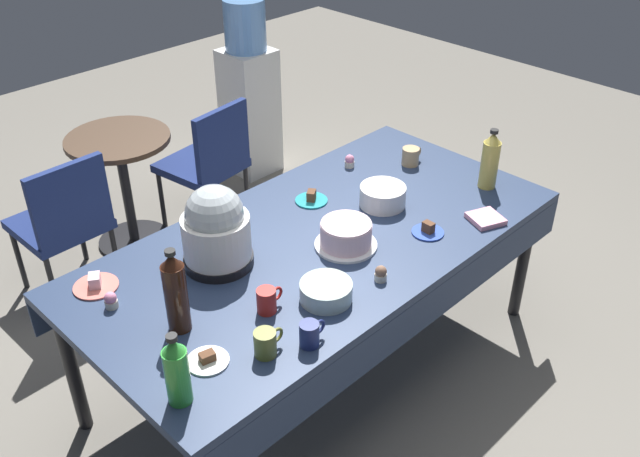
# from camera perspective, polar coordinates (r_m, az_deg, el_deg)

# --- Properties ---
(ground) EXTENTS (9.00, 9.00, 0.00)m
(ground) POSITION_cam_1_polar(r_m,az_deg,el_deg) (3.54, 0.00, -10.92)
(ground) COLOR slate
(potluck_table) EXTENTS (2.20, 1.10, 0.75)m
(potluck_table) POSITION_cam_1_polar(r_m,az_deg,el_deg) (3.10, 0.00, -1.73)
(potluck_table) COLOR navy
(potluck_table) RESTS_ON ground
(frosted_layer_cake) EXTENTS (0.27, 0.27, 0.12)m
(frosted_layer_cake) POSITION_cam_1_polar(r_m,az_deg,el_deg) (2.98, 2.13, -0.54)
(frosted_layer_cake) COLOR silver
(frosted_layer_cake) RESTS_ON potluck_table
(slow_cooker) EXTENTS (0.29, 0.29, 0.36)m
(slow_cooker) POSITION_cam_1_polar(r_m,az_deg,el_deg) (2.85, -8.49, -0.09)
(slow_cooker) COLOR black
(slow_cooker) RESTS_ON potluck_table
(glass_salad_bowl) EXTENTS (0.21, 0.21, 0.07)m
(glass_salad_bowl) POSITION_cam_1_polar(r_m,az_deg,el_deg) (2.70, 0.49, -5.16)
(glass_salad_bowl) COLOR #B2C6BC
(glass_salad_bowl) RESTS_ON potluck_table
(ceramic_snack_bowl) EXTENTS (0.22, 0.22, 0.10)m
(ceramic_snack_bowl) POSITION_cam_1_polar(r_m,az_deg,el_deg) (3.29, 5.13, 2.66)
(ceramic_snack_bowl) COLOR silver
(ceramic_snack_bowl) RESTS_ON potluck_table
(dessert_plate_cobalt) EXTENTS (0.14, 0.14, 0.05)m
(dessert_plate_cobalt) POSITION_cam_1_polar(r_m,az_deg,el_deg) (3.13, 8.80, -0.17)
(dessert_plate_cobalt) COLOR #2D4CB2
(dessert_plate_cobalt) RESTS_ON potluck_table
(dessert_plate_white) EXTENTS (0.15, 0.15, 0.04)m
(dessert_plate_white) POSITION_cam_1_polar(r_m,az_deg,el_deg) (2.49, -9.15, -10.53)
(dessert_plate_white) COLOR white
(dessert_plate_white) RESTS_ON potluck_table
(dessert_plate_coral) EXTENTS (0.18, 0.18, 0.06)m
(dessert_plate_coral) POSITION_cam_1_polar(r_m,az_deg,el_deg) (2.91, -17.84, -4.35)
(dessert_plate_coral) COLOR #E07266
(dessert_plate_coral) RESTS_ON potluck_table
(dessert_plate_teal) EXTENTS (0.16, 0.16, 0.06)m
(dessert_plate_teal) POSITION_cam_1_polar(r_m,az_deg,el_deg) (3.32, -0.71, 2.45)
(dessert_plate_teal) COLOR teal
(dessert_plate_teal) RESTS_ON potluck_table
(cupcake_cocoa) EXTENTS (0.05, 0.05, 0.07)m
(cupcake_cocoa) POSITION_cam_1_polar(r_m,az_deg,el_deg) (2.78, -16.70, -5.64)
(cupcake_cocoa) COLOR beige
(cupcake_cocoa) RESTS_ON potluck_table
(cupcake_mint) EXTENTS (0.05, 0.05, 0.07)m
(cupcake_mint) POSITION_cam_1_polar(r_m,az_deg,el_deg) (3.19, -9.09, 0.94)
(cupcake_mint) COLOR beige
(cupcake_mint) RESTS_ON potluck_table
(cupcake_lemon) EXTENTS (0.05, 0.05, 0.07)m
(cupcake_lemon) POSITION_cam_1_polar(r_m,az_deg,el_deg) (3.62, 2.43, 5.51)
(cupcake_lemon) COLOR beige
(cupcake_lemon) RESTS_ON potluck_table
(cupcake_vanilla) EXTENTS (0.05, 0.05, 0.07)m
(cupcake_vanilla) POSITION_cam_1_polar(r_m,az_deg,el_deg) (2.81, 4.98, -3.69)
(cupcake_vanilla) COLOR beige
(cupcake_vanilla) RESTS_ON potluck_table
(soda_bottle_cola) EXTENTS (0.09, 0.09, 0.35)m
(soda_bottle_cola) POSITION_cam_1_polar(r_m,az_deg,el_deg) (2.54, -11.69, -5.17)
(soda_bottle_cola) COLOR #33190F
(soda_bottle_cola) RESTS_ON potluck_table
(soda_bottle_ginger_ale) EXTENTS (0.09, 0.09, 0.31)m
(soda_bottle_ginger_ale) POSITION_cam_1_polar(r_m,az_deg,el_deg) (3.49, 13.70, 5.40)
(soda_bottle_ginger_ale) COLOR gold
(soda_bottle_ginger_ale) RESTS_ON potluck_table
(soda_bottle_lime_soda) EXTENTS (0.08, 0.08, 0.28)m
(soda_bottle_lime_soda) POSITION_cam_1_polar(r_m,az_deg,el_deg) (2.29, -11.61, -11.33)
(soda_bottle_lime_soda) COLOR green
(soda_bottle_lime_soda) RESTS_ON potluck_table
(coffee_mug_tan) EXTENTS (0.13, 0.09, 0.09)m
(coffee_mug_tan) POSITION_cam_1_polar(r_m,az_deg,el_deg) (3.67, 7.42, 5.87)
(coffee_mug_tan) COLOR tan
(coffee_mug_tan) RESTS_ON potluck_table
(coffee_mug_navy) EXTENTS (0.11, 0.07, 0.10)m
(coffee_mug_navy) POSITION_cam_1_polar(r_m,az_deg,el_deg) (2.50, -0.82, -8.59)
(coffee_mug_navy) COLOR navy
(coffee_mug_navy) RESTS_ON potluck_table
(coffee_mug_olive) EXTENTS (0.12, 0.08, 0.10)m
(coffee_mug_olive) POSITION_cam_1_polar(r_m,az_deg,el_deg) (2.47, -4.44, -9.29)
(coffee_mug_olive) COLOR olive
(coffee_mug_olive) RESTS_ON potluck_table
(coffee_mug_red) EXTENTS (0.12, 0.08, 0.10)m
(coffee_mug_red) POSITION_cam_1_polar(r_m,az_deg,el_deg) (2.64, -4.33, -5.85)
(coffee_mug_red) COLOR #B2231E
(coffee_mug_red) RESTS_ON potluck_table
(paper_napkin_stack) EXTENTS (0.18, 0.18, 0.02)m
(paper_napkin_stack) POSITION_cam_1_polar(r_m,az_deg,el_deg) (3.26, 13.36, 0.79)
(paper_napkin_stack) COLOR pink
(paper_napkin_stack) RESTS_ON potluck_table
(maroon_chair_left) EXTENTS (0.45, 0.45, 0.85)m
(maroon_chair_left) POSITION_cam_1_polar(r_m,az_deg,el_deg) (3.92, -20.16, 0.77)
(maroon_chair_left) COLOR navy
(maroon_chair_left) RESTS_ON ground
(maroon_chair_right) EXTENTS (0.50, 0.50, 0.85)m
(maroon_chair_right) POSITION_cam_1_polar(r_m,az_deg,el_deg) (4.33, -9.04, 5.63)
(maroon_chair_right) COLOR navy
(maroon_chair_right) RESTS_ON ground
(round_cafe_table) EXTENTS (0.60, 0.60, 0.72)m
(round_cafe_table) POSITION_cam_1_polar(r_m,az_deg,el_deg) (4.28, -15.77, 4.53)
(round_cafe_table) COLOR #473323
(round_cafe_table) RESTS_ON ground
(water_cooler) EXTENTS (0.32, 0.32, 1.24)m
(water_cooler) POSITION_cam_1_polar(r_m,az_deg,el_deg) (4.98, -5.82, 10.91)
(water_cooler) COLOR silver
(water_cooler) RESTS_ON ground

